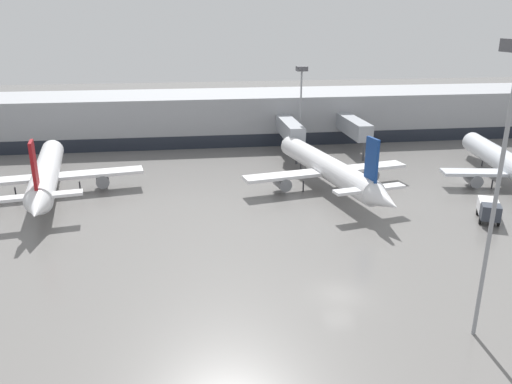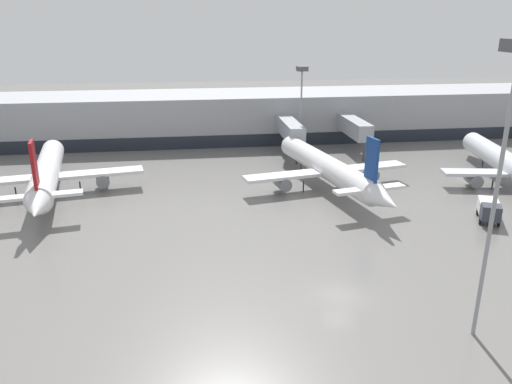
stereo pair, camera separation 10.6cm
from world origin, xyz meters
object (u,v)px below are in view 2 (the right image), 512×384
service_truck_1 (489,209)px  parked_jet_0 (47,173)px  parked_jet_1 (328,168)px  apron_light_mast_0 (509,117)px  apron_light_mast_3 (302,84)px

service_truck_1 → parked_jet_0: bearing=-81.7°
parked_jet_1 → service_truck_1: parked_jet_1 is taller
parked_jet_0 → apron_light_mast_0: bearing=-143.1°
parked_jet_1 → apron_light_mast_0: size_ratio=1.58×
parked_jet_0 → parked_jet_1: bearing=-103.0°
apron_light_mast_0 → apron_light_mast_3: bearing=91.1°
parked_jet_0 → parked_jet_1: 38.34m
apron_light_mast_0 → parked_jet_0: bearing=136.6°
parked_jet_0 → apron_light_mast_3: (38.82, 17.60, 9.21)m
parked_jet_0 → apron_light_mast_3: 43.61m
service_truck_1 → apron_light_mast_3: (-15.14, 34.37, 10.75)m
service_truck_1 → apron_light_mast_0: 29.45m
apron_light_mast_0 → apron_light_mast_3: size_ratio=1.42×
parked_jet_0 → parked_jet_1: size_ratio=0.98×
parked_jet_0 → service_truck_1: parked_jet_0 is taller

